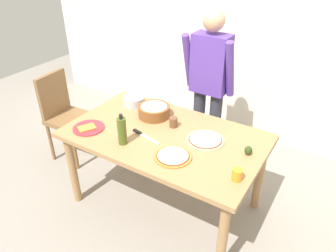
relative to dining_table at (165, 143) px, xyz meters
name	(u,v)px	position (x,y,z in m)	size (l,w,h in m)	color
ground	(165,202)	(0.00, 0.00, -0.67)	(8.00, 8.00, 0.00)	gray
wall_back	(243,25)	(0.00, 1.60, 0.63)	(5.60, 0.10, 2.60)	silver
dining_table	(165,143)	(0.00, 0.00, 0.00)	(1.60, 0.96, 0.76)	#A37A4C
person_cook	(209,83)	(0.02, 0.76, 0.27)	(0.49, 0.25, 1.62)	#2D2D38
chair_wooden_left	(64,112)	(-1.32, 0.09, -0.13)	(0.43, 0.43, 0.95)	brown
pizza_raw_on_board	(205,140)	(0.32, 0.08, 0.10)	(0.30, 0.30, 0.02)	beige
pizza_cooked_on_tray	(173,156)	(0.22, -0.23, 0.10)	(0.28, 0.28, 0.02)	#C67A33
plate_with_slice	(88,128)	(-0.59, -0.27, 0.10)	(0.26, 0.26, 0.02)	red
popcorn_bowl	(154,110)	(-0.24, 0.20, 0.15)	(0.28, 0.28, 0.11)	brown
mixing_bowl_steel	(134,101)	(-0.53, 0.28, 0.13)	(0.20, 0.20, 0.08)	#B7B7BC
olive_oil_bottle	(122,131)	(-0.20, -0.28, 0.20)	(0.07, 0.07, 0.26)	#47561E
cup_orange	(237,175)	(0.70, -0.22, 0.13)	(0.07, 0.07, 0.09)	orange
cup_small_brown	(174,122)	(0.00, 0.14, 0.13)	(0.07, 0.07, 0.09)	brown
chef_knife	(143,135)	(-0.14, -0.11, 0.10)	(0.29, 0.08, 0.02)	silver
avocado	(248,150)	(0.67, 0.09, 0.13)	(0.06, 0.06, 0.07)	#2D4219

